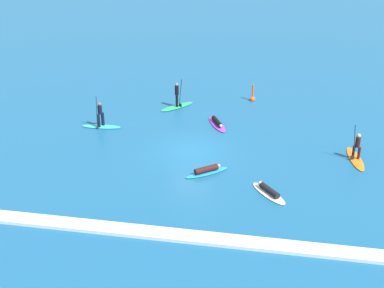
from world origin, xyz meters
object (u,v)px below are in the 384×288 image
(surfer_on_teal_board, at_px, (101,121))
(marker_buoy, at_px, (252,98))
(surfer_on_blue_board, at_px, (207,171))
(surfer_on_green_board, at_px, (177,102))
(surfer_on_purple_board, at_px, (217,123))
(surfer_on_orange_board, at_px, (356,154))
(surfer_on_white_board, at_px, (269,192))

(surfer_on_teal_board, bearing_deg, marker_buoy, -148.86)
(surfer_on_blue_board, xyz_separation_m, surfer_on_green_board, (-3.67, 9.49, 0.22))
(surfer_on_purple_board, bearing_deg, surfer_on_teal_board, -104.60)
(surfer_on_purple_board, bearing_deg, surfer_on_green_board, -155.74)
(surfer_on_teal_board, xyz_separation_m, surfer_on_green_board, (4.40, 4.41, -0.07))
(surfer_on_purple_board, distance_m, surfer_on_teal_board, 7.96)
(surfer_on_purple_board, xyz_separation_m, surfer_on_orange_board, (8.88, -3.58, 0.24))
(surfer_on_orange_board, bearing_deg, marker_buoy, -150.65)
(surfer_on_orange_board, bearing_deg, surfer_on_green_board, -126.18)
(surfer_on_green_board, bearing_deg, surfer_on_blue_board, -117.00)
(surfer_on_blue_board, bearing_deg, surfer_on_green_board, 73.70)
(surfer_on_purple_board, height_order, surfer_on_teal_board, surfer_on_teal_board)
(surfer_on_blue_board, height_order, surfer_on_green_board, surfer_on_green_board)
(surfer_on_purple_board, height_order, surfer_on_white_board, surfer_on_white_board)
(surfer_on_purple_board, bearing_deg, surfer_on_blue_board, -24.53)
(surfer_on_blue_board, bearing_deg, surfer_on_teal_board, 110.35)
(surfer_on_orange_board, distance_m, surfer_on_green_board, 13.75)
(surfer_on_blue_board, bearing_deg, surfer_on_orange_board, -16.74)
(surfer_on_teal_board, height_order, surfer_on_green_board, surfer_on_teal_board)
(surfer_on_white_board, bearing_deg, surfer_on_orange_board, -86.16)
(surfer_on_teal_board, bearing_deg, surfer_on_white_board, 146.72)
(surfer_on_green_board, distance_m, marker_buoy, 5.91)
(surfer_on_orange_board, relative_size, surfer_on_green_board, 1.20)
(surfer_on_purple_board, xyz_separation_m, surfer_on_green_board, (-3.36, 2.68, 0.26))
(surfer_on_teal_board, relative_size, surfer_on_orange_board, 0.86)
(surfer_on_purple_board, bearing_deg, surfer_on_orange_board, 40.94)
(surfer_on_teal_board, height_order, surfer_on_orange_board, surfer_on_orange_board)
(surfer_on_teal_board, xyz_separation_m, surfer_on_blue_board, (8.07, -5.09, -0.29))
(surfer_on_teal_board, distance_m, surfer_on_green_board, 6.23)
(surfer_on_blue_board, xyz_separation_m, surfer_on_orange_board, (8.58, 3.24, 0.21))
(surfer_on_blue_board, distance_m, surfer_on_green_board, 10.18)
(surfer_on_purple_board, relative_size, surfer_on_blue_board, 1.11)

